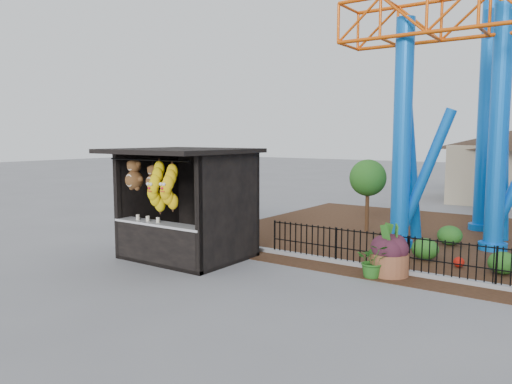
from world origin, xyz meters
The scene contains 9 objects.
ground centered at (0.00, 0.00, 0.00)m, with size 120.00×120.00×0.00m, color slate.
mulch_bed centered at (4.00, 8.00, 0.01)m, with size 18.00×12.00×0.02m, color #331E11.
curb centered at (4.00, 3.00, 0.06)m, with size 18.00×0.18×0.12m, color gray.
prize_booth centered at (-3.01, 0.91, 1.53)m, with size 3.50×3.40×3.12m.
picket_fence centered at (4.90, 3.00, 0.50)m, with size 12.20×0.06×1.00m, color black, non-canonical shape.
terracotta_planter centered at (2.41, 2.70, 0.29)m, with size 0.96×0.96×0.57m, color brown.
planter_foliage centered at (2.41, 2.70, 0.89)m, with size 0.70×0.70×0.64m, color #341420.
potted_plant centered at (2.16, 2.27, 0.43)m, with size 0.78×0.67×0.86m, color #1B5D1B.
landscaping centered at (4.65, 5.60, 0.29)m, with size 7.25×3.48×0.62m.
Camera 1 is at (6.71, -9.16, 3.46)m, focal length 35.00 mm.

